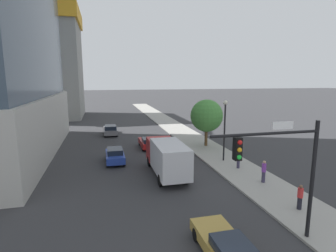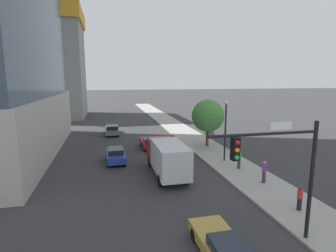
# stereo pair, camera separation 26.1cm
# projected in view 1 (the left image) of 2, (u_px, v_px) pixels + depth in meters

# --- Properties ---
(sidewalk) EXTENTS (4.35, 120.00, 0.15)m
(sidewalk) POSITION_uv_depth(u_px,v_px,m) (212.00, 152.00, 30.20)
(sidewalk) COLOR #9E9B93
(sidewalk) RESTS_ON ground
(construction_building) EXTENTS (15.08, 23.46, 29.46)m
(construction_building) POSITION_uv_depth(u_px,v_px,m) (44.00, 58.00, 55.75)
(construction_building) COLOR gray
(construction_building) RESTS_ON ground
(traffic_light_pole) EXTENTS (5.66, 0.48, 6.12)m
(traffic_light_pole) POSITION_uv_depth(u_px,v_px,m) (282.00, 161.00, 12.73)
(traffic_light_pole) COLOR black
(traffic_light_pole) RESTS_ON sidewalk
(street_lamp) EXTENTS (0.44, 0.44, 6.04)m
(street_lamp) POSITION_uv_depth(u_px,v_px,m) (225.00, 122.00, 26.22)
(street_lamp) COLOR black
(street_lamp) RESTS_ON sidewalk
(street_tree) EXTENTS (3.92, 3.92, 5.66)m
(street_tree) POSITION_uv_depth(u_px,v_px,m) (207.00, 116.00, 32.25)
(street_tree) COLOR brown
(street_tree) RESTS_ON sidewalk
(car_gold) EXTENTS (1.81, 4.76, 1.33)m
(car_gold) POSITION_uv_depth(u_px,v_px,m) (228.00, 249.00, 12.01)
(car_gold) COLOR #AD8938
(car_gold) RESTS_ON ground
(car_red) EXTENTS (1.85, 4.04, 1.37)m
(car_red) POSITION_uv_depth(u_px,v_px,m) (148.00, 142.00, 32.13)
(car_red) COLOR red
(car_red) RESTS_ON ground
(car_gray) EXTENTS (1.94, 4.56, 1.52)m
(car_gray) POSITION_uv_depth(u_px,v_px,m) (110.00, 130.00, 39.68)
(car_gray) COLOR slate
(car_gray) RESTS_ON ground
(car_blue) EXTENTS (1.76, 4.03, 1.44)m
(car_blue) POSITION_uv_depth(u_px,v_px,m) (115.00, 155.00, 26.63)
(car_blue) COLOR #233D9E
(car_blue) RESTS_ON ground
(box_truck) EXTENTS (2.38, 7.34, 3.00)m
(box_truck) POSITION_uv_depth(u_px,v_px,m) (167.00, 156.00, 22.87)
(box_truck) COLOR #B21E1E
(box_truck) RESTS_ON ground
(pedestrian_purple_shirt) EXTENTS (0.34, 0.34, 1.77)m
(pedestrian_purple_shirt) POSITION_uv_depth(u_px,v_px,m) (264.00, 171.00, 21.03)
(pedestrian_purple_shirt) COLOR #38334C
(pedestrian_purple_shirt) RESTS_ON sidewalk
(pedestrian_red_shirt) EXTENTS (0.34, 0.34, 1.61)m
(pedestrian_red_shirt) POSITION_uv_depth(u_px,v_px,m) (300.00, 197.00, 16.67)
(pedestrian_red_shirt) COLOR black
(pedestrian_red_shirt) RESTS_ON sidewalk
(pedestrian_green_shirt) EXTENTS (0.34, 0.34, 1.64)m
(pedestrian_green_shirt) POSITION_uv_depth(u_px,v_px,m) (238.00, 159.00, 24.42)
(pedestrian_green_shirt) COLOR #38334C
(pedestrian_green_shirt) RESTS_ON sidewalk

